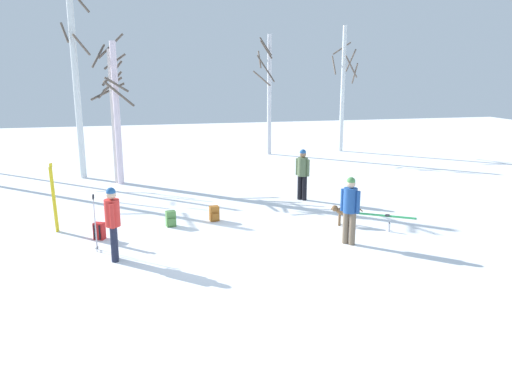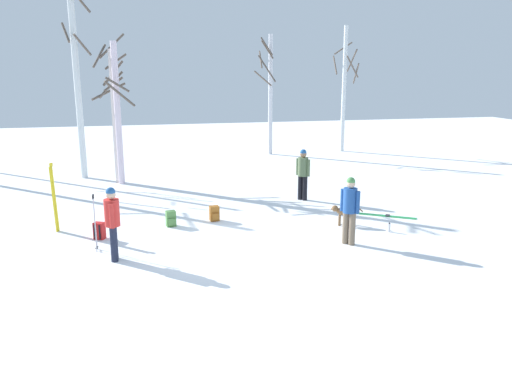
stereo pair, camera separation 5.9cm
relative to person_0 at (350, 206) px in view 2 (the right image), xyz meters
The scene contains 17 objects.
ground_plane 2.84m from the person_0, behind, with size 60.00×60.00×0.00m, color white.
person_0 is the anchor object (origin of this frame).
person_1 5.67m from the person_0, behind, with size 0.34×0.52×1.72m.
person_2 4.54m from the person_0, 86.46° to the left, with size 0.38×0.42×1.72m.
dog 1.70m from the person_0, 70.19° to the left, with size 0.84×0.45×0.57m.
ski_pair_planted_0 7.76m from the person_0, 159.52° to the left, with size 0.11×0.18×1.89m.
ski_pair_lying_0 3.10m from the person_0, 44.60° to the left, with size 1.57×1.12×0.05m.
ski_poles_0 6.19m from the person_0, behind, with size 0.07×0.20×1.39m.
backpack_0 6.42m from the person_0, 163.26° to the left, with size 0.32×0.34×0.44m.
backpack_1 4.13m from the person_0, 136.99° to the left, with size 0.28×0.31×0.44m.
backpack_2 4.98m from the person_0, 149.19° to the left, with size 0.29×0.31×0.44m.
water_bottle_0 1.82m from the person_0, 24.44° to the left, with size 0.06×0.06×0.26m.
birch_tree_2 12.69m from the person_0, 125.76° to the left, with size 1.31×0.92×7.81m.
birch_tree_3 10.68m from the person_0, 123.38° to the left, with size 1.65×1.67×5.02m.
birch_tree_4 10.43m from the person_0, 123.81° to the left, with size 1.26×1.27×5.59m.
birch_tree_5 14.29m from the person_0, 83.47° to the left, with size 0.95×1.40×5.99m.
birch_tree_6 15.46m from the person_0, 68.12° to the left, with size 1.40×1.38×6.48m.
Camera 2 is at (-2.36, -11.52, 4.25)m, focal length 35.70 mm.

